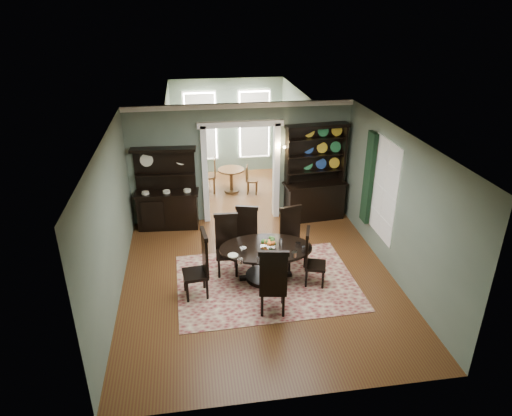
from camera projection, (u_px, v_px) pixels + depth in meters
The scene contains 19 objects.
room at pixel (259, 211), 8.66m from camera, with size 5.51×6.01×3.01m.
parlor at pixel (231, 134), 13.60m from camera, with size 3.51×3.50×3.01m.
doorway_trim at pixel (241, 158), 11.29m from camera, with size 2.08×0.25×2.57m.
right_window at pixel (376, 184), 9.81m from camera, with size 0.15×1.47×2.12m.
wall_sconce at pixel (280, 148), 11.16m from camera, with size 0.27×0.21×0.21m.
rug at pixel (266, 282), 9.26m from camera, with size 3.57×2.61×0.01m, color maroon.
dining_table at pixel (266, 257), 9.17m from camera, with size 1.94×1.84×0.73m.
centerpiece at pixel (268, 246), 8.99m from camera, with size 1.54×0.99×0.25m.
chair_far_left at pixel (227, 242), 9.39m from camera, with size 0.50×0.47×1.29m.
chair_far_mid at pixel (247, 233), 9.76m from camera, with size 0.57×0.55×1.26m.
chair_far_right at pixel (292, 235), 9.64m from camera, with size 0.58×0.56×1.31m.
chair_end_left at pixel (201, 263), 8.59m from camera, with size 0.53×0.55×1.36m.
chair_end_right at pixel (311, 256), 8.98m from camera, with size 0.53×0.55×1.19m.
chair_near at pixel (273, 281), 8.03m from camera, with size 0.58×0.56×1.38m.
sideboard at pixel (167, 200), 11.21m from camera, with size 1.58×0.66×2.03m.
welsh_dresser at pixel (314, 185), 11.61m from camera, with size 1.63×0.73×2.47m.
parlor_table at pixel (231, 177), 13.32m from camera, with size 0.77×0.77×0.71m.
parlor_chair_left at pixel (211, 174), 13.24m from camera, with size 0.46×0.44×1.05m.
parlor_chair_right at pixel (250, 179), 13.23m from camera, with size 0.38×0.37×0.84m.
Camera 1 is at (-1.24, -7.68, 5.30)m, focal length 32.00 mm.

